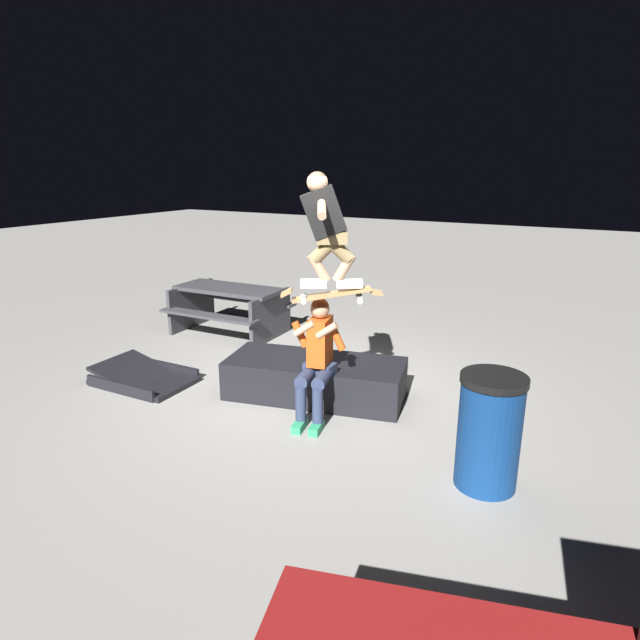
{
  "coord_description": "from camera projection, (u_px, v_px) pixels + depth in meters",
  "views": [
    {
      "loc": [
        -2.87,
        5.03,
        2.6
      ],
      "look_at": [
        -0.32,
        0.39,
        1.05
      ],
      "focal_mm": 29.7,
      "sensor_mm": 36.0,
      "label": 1
    }
  ],
  "objects": [
    {
      "name": "picnic_table_back",
      "position": [
        229.0,
        303.0,
        8.4
      ],
      "size": [
        1.75,
        1.4,
        0.75
      ],
      "color": "#38383D",
      "rests_on": "ground"
    },
    {
      "name": "person_sitting_on_ledge",
      "position": [
        317.0,
        354.0,
        5.51
      ],
      "size": [
        0.59,
        0.78,
        1.28
      ],
      "color": "#2D3856",
      "rests_on": "ground"
    },
    {
      "name": "kicker_ramp",
      "position": [
        144.0,
        379.0,
        6.55
      ],
      "size": [
        1.2,
        0.82,
        0.31
      ],
      "color": "black",
      "rests_on": "ground"
    },
    {
      "name": "ledge_box_main",
      "position": [
        315.0,
        378.0,
        6.13
      ],
      "size": [
        2.16,
        1.26,
        0.45
      ],
      "primitive_type": "cube",
      "rotation": [
        0.0,
        0.0,
        0.22
      ],
      "color": "black",
      "rests_on": "ground"
    },
    {
      "name": "trash_bin",
      "position": [
        489.0,
        431.0,
        4.34
      ],
      "size": [
        0.54,
        0.54,
        0.99
      ],
      "color": "navy",
      "rests_on": "ground"
    },
    {
      "name": "skateboard",
      "position": [
        331.0,
        295.0,
        5.3
      ],
      "size": [
        0.99,
        0.67,
        0.15
      ],
      "color": "#AD8451"
    },
    {
      "name": "skater_airborne",
      "position": [
        326.0,
        225.0,
        5.11
      ],
      "size": [
        0.63,
        0.81,
        1.12
      ],
      "color": "white"
    },
    {
      "name": "ground_plane",
      "position": [
        312.0,
        392.0,
        6.29
      ],
      "size": [
        40.0,
        40.0,
        0.0
      ],
      "primitive_type": "plane",
      "color": "gray"
    }
  ]
}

